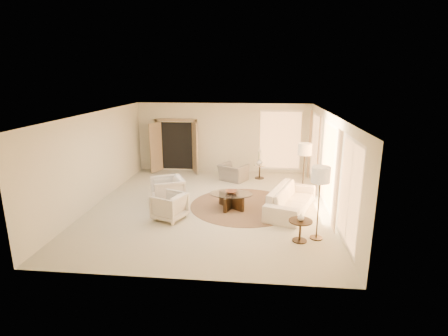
# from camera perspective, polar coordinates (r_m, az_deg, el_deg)

# --- Properties ---
(room) EXTENTS (7.04, 8.04, 2.83)m
(room) POSITION_cam_1_polar(r_m,az_deg,el_deg) (10.33, -2.43, 1.09)
(room) COLOR beige
(room) RESTS_ON ground
(windows_right) EXTENTS (0.10, 6.40, 2.40)m
(windows_right) POSITION_cam_1_polar(r_m,az_deg,el_deg) (10.54, 16.57, 0.47)
(windows_right) COLOR #F4AC61
(windows_right) RESTS_ON room
(window_back_corner) EXTENTS (1.70, 0.10, 2.40)m
(window_back_corner) POSITION_cam_1_polar(r_m,az_deg,el_deg) (14.14, 9.16, 4.46)
(window_back_corner) COLOR #F4AC61
(window_back_corner) RESTS_ON room
(curtains_right) EXTENTS (0.06, 5.20, 2.60)m
(curtains_right) POSITION_cam_1_polar(r_m,az_deg,el_deg) (11.40, 15.49, 1.36)
(curtains_right) COLOR tan
(curtains_right) RESTS_ON room
(french_doors) EXTENTS (1.95, 0.66, 2.16)m
(french_doors) POSITION_cam_1_polar(r_m,az_deg,el_deg) (14.42, -7.78, 3.57)
(french_doors) COLOR tan
(french_doors) RESTS_ON room
(area_rug) EXTENTS (4.08, 4.08, 0.01)m
(area_rug) POSITION_cam_1_polar(r_m,az_deg,el_deg) (10.75, 3.21, -6.14)
(area_rug) COLOR #3F2A1B
(area_rug) RESTS_ON room
(sofa) EXTENTS (1.71, 2.62, 0.71)m
(sofa) POSITION_cam_1_polar(r_m,az_deg,el_deg) (10.41, 10.89, -5.07)
(sofa) COLOR beige
(sofa) RESTS_ON room
(armchair_left) EXTENTS (1.17, 1.20, 0.95)m
(armchair_left) POSITION_cam_1_polar(r_m,az_deg,el_deg) (10.82, -9.21, -3.55)
(armchair_left) COLOR beige
(armchair_left) RESTS_ON room
(armchair_right) EXTENTS (0.98, 1.01, 0.81)m
(armchair_right) POSITION_cam_1_polar(r_m,az_deg,el_deg) (9.79, -8.91, -5.98)
(armchair_right) COLOR beige
(armchair_right) RESTS_ON room
(accent_chair) EXTENTS (1.14, 1.01, 0.84)m
(accent_chair) POSITION_cam_1_polar(r_m,az_deg,el_deg) (13.16, 1.51, -0.28)
(accent_chair) COLOR gray
(accent_chair) RESTS_ON room
(coffee_table) EXTENTS (1.58, 1.58, 0.47)m
(coffee_table) POSITION_cam_1_polar(r_m,az_deg,el_deg) (10.46, 1.19, -5.05)
(coffee_table) COLOR black
(coffee_table) RESTS_ON room
(end_table) EXTENTS (0.56, 0.56, 0.53)m
(end_table) POSITION_cam_1_polar(r_m,az_deg,el_deg) (8.62, 12.35, -9.39)
(end_table) COLOR black
(end_table) RESTS_ON room
(side_table) EXTENTS (0.47, 0.47, 0.54)m
(side_table) POSITION_cam_1_polar(r_m,az_deg,el_deg) (13.52, 5.83, -0.35)
(side_table) COLOR black
(side_table) RESTS_ON room
(floor_lamp_near) EXTENTS (0.44, 0.44, 1.80)m
(floor_lamp_near) POSITION_cam_1_polar(r_m,az_deg,el_deg) (11.32, 13.04, 2.60)
(floor_lamp_near) COLOR black
(floor_lamp_near) RESTS_ON room
(floor_lamp_far) EXTENTS (0.44, 0.44, 1.81)m
(floor_lamp_far) POSITION_cam_1_polar(r_m,az_deg,el_deg) (8.45, 15.48, -1.59)
(floor_lamp_far) COLOR black
(floor_lamp_far) RESTS_ON room
(bowl) EXTENTS (0.36, 0.36, 0.09)m
(bowl) POSITION_cam_1_polar(r_m,az_deg,el_deg) (10.38, 1.20, -3.93)
(bowl) COLOR brown
(bowl) RESTS_ON coffee_table
(end_vase) EXTENTS (0.21, 0.21, 0.17)m
(end_vase) POSITION_cam_1_polar(r_m,az_deg,el_deg) (8.52, 12.44, -7.85)
(end_vase) COLOR white
(end_vase) RESTS_ON end_table
(side_vase) EXTENTS (0.24, 0.24, 0.24)m
(side_vase) POSITION_cam_1_polar(r_m,az_deg,el_deg) (13.43, 5.87, 1.03)
(side_vase) COLOR white
(side_vase) RESTS_ON side_table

